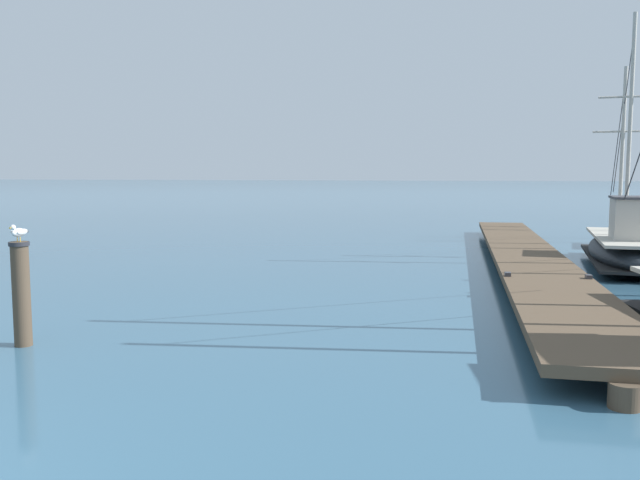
# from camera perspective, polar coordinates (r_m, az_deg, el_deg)

# --- Properties ---
(floating_dock) EXTENTS (2.18, 22.05, 0.53)m
(floating_dock) POSITION_cam_1_polar(r_m,az_deg,el_deg) (18.71, 17.46, -1.29)
(floating_dock) COLOR brown
(floating_dock) RESTS_ON ground
(fishing_boat_2) EXTENTS (2.42, 7.45, 6.95)m
(fishing_boat_2) POSITION_cam_1_polar(r_m,az_deg,el_deg) (19.98, 25.05, -0.48)
(fishing_boat_2) COLOR black
(fishing_boat_2) RESTS_ON ground
(mooring_piling) EXTENTS (0.30, 0.30, 1.59)m
(mooring_piling) POSITION_cam_1_polar(r_m,az_deg,el_deg) (10.88, -24.51, -4.11)
(mooring_piling) COLOR #4C3D2D
(mooring_piling) RESTS_ON ground
(perched_seagull) EXTENTS (0.14, 0.38, 0.27)m
(perched_seagull) POSITION_cam_1_polar(r_m,az_deg,el_deg) (10.78, -24.69, 0.65)
(perched_seagull) COLOR gold
(perched_seagull) RESTS_ON mooring_piling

